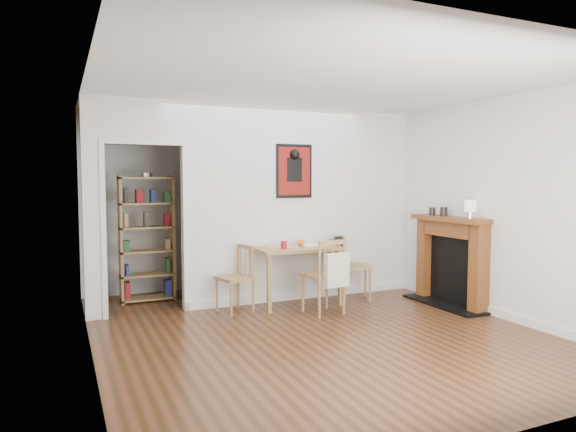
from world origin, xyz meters
name	(u,v)px	position (x,y,z in m)	size (l,w,h in m)	color
ground	(312,329)	(0.00, 0.00, 0.00)	(5.20, 5.20, 0.00)	#572E1C
room_shell	(273,205)	(0.10, 1.34, 1.30)	(5.20, 5.20, 5.20)	silver
dining_table	(296,253)	(0.32, 1.10, 0.67)	(1.12, 0.71, 0.76)	#997647
chair_left	(235,279)	(-0.54, 1.05, 0.41)	(0.51, 0.51, 0.83)	#A2744B
chair_right	(354,266)	(1.17, 1.05, 0.45)	(0.61, 0.57, 0.87)	#A2744B
chair_front	(324,276)	(0.43, 0.53, 0.47)	(0.51, 0.57, 0.92)	#A2744B
bookshelf	(147,239)	(-1.43, 2.11, 0.84)	(0.71, 0.29, 1.69)	#997647
fireplace	(451,258)	(2.16, 0.25, 0.62)	(0.45, 1.25, 1.16)	brown
red_glass	(284,245)	(0.09, 0.98, 0.81)	(0.08, 0.08, 0.10)	maroon
orange_fruit	(301,242)	(0.42, 1.16, 0.81)	(0.08, 0.08, 0.08)	orange
placemat	(282,247)	(0.14, 1.15, 0.77)	(0.41, 0.31, 0.00)	beige
notebook	(313,245)	(0.58, 1.13, 0.77)	(0.31, 0.22, 0.02)	white
mantel_lamp	(470,207)	(2.09, -0.13, 1.30)	(0.15, 0.15, 0.23)	silver
ceramic_jar_a	(444,211)	(2.15, 0.41, 1.22)	(0.10, 0.10, 0.11)	black
ceramic_jar_b	(432,211)	(2.08, 0.54, 1.21)	(0.08, 0.08, 0.11)	black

